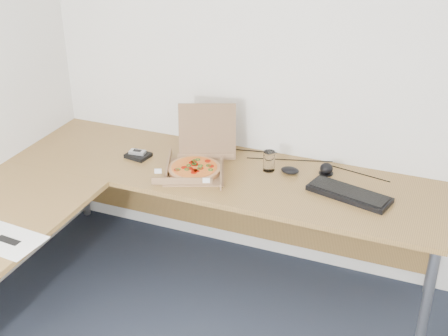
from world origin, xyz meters
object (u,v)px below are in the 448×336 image
at_px(pizza_box, 196,165).
at_px(drinking_glass, 269,161).
at_px(keyboard, 349,194).
at_px(desk, 138,200).
at_px(wallet, 138,155).

height_order(pizza_box, drinking_glass, pizza_box).
xyz_separation_m(drinking_glass, keyboard, (0.49, -0.13, -0.05)).
distance_m(desk, wallet, 0.47).
relative_size(drinking_glass, keyboard, 0.27).
bearing_deg(wallet, keyboard, 8.96).
relative_size(pizza_box, keyboard, 0.89).
distance_m(keyboard, wallet, 1.27).
bearing_deg(keyboard, pizza_box, -162.81).
bearing_deg(wallet, desk, -52.70).
height_order(pizza_box, keyboard, pizza_box).
bearing_deg(drinking_glass, pizza_box, -156.68).
distance_m(pizza_box, drinking_glass, 0.42).
xyz_separation_m(pizza_box, keyboard, (0.87, 0.04, -0.03)).
distance_m(desk, pizza_box, 0.42).
xyz_separation_m(desk, drinking_glass, (0.56, 0.54, 0.09)).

